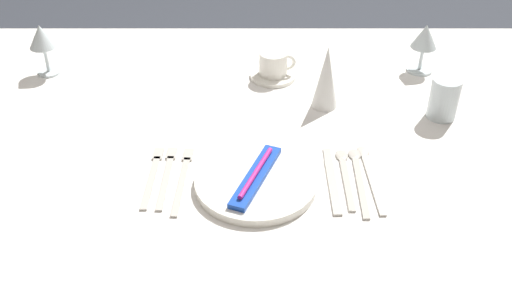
% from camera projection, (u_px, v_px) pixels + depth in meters
% --- Properties ---
extents(dining_table, '(1.80, 1.11, 0.74)m').
position_uv_depth(dining_table, '(248.00, 155.00, 1.45)').
color(dining_table, white).
rests_on(dining_table, ground).
extents(dinner_plate, '(0.25, 0.25, 0.02)m').
position_uv_depth(dinner_plate, '(256.00, 182.00, 1.23)').
color(dinner_plate, white).
rests_on(dinner_plate, dining_table).
extents(toothbrush_package, '(0.11, 0.21, 0.02)m').
position_uv_depth(toothbrush_package, '(256.00, 176.00, 1.22)').
color(toothbrush_package, blue).
rests_on(toothbrush_package, dinner_plate).
extents(fork_outer, '(0.03, 0.22, 0.00)m').
position_uv_depth(fork_outer, '(183.00, 178.00, 1.25)').
color(fork_outer, beige).
rests_on(fork_outer, dining_table).
extents(fork_inner, '(0.02, 0.21, 0.00)m').
position_uv_depth(fork_inner, '(167.00, 174.00, 1.26)').
color(fork_inner, beige).
rests_on(fork_inner, dining_table).
extents(fork_salad, '(0.02, 0.21, 0.00)m').
position_uv_depth(fork_salad, '(153.00, 174.00, 1.26)').
color(fork_salad, beige).
rests_on(fork_salad, dining_table).
extents(dinner_knife, '(0.02, 0.22, 0.00)m').
position_uv_depth(dinner_knife, '(332.00, 181.00, 1.24)').
color(dinner_knife, beige).
rests_on(dinner_knife, dining_table).
extents(spoon_soup, '(0.03, 0.20, 0.01)m').
position_uv_depth(spoon_soup, '(345.00, 171.00, 1.27)').
color(spoon_soup, beige).
rests_on(spoon_soup, dining_table).
extents(spoon_dessert, '(0.03, 0.23, 0.01)m').
position_uv_depth(spoon_dessert, '(358.00, 173.00, 1.26)').
color(spoon_dessert, beige).
rests_on(spoon_dessert, dining_table).
extents(spoon_tea, '(0.03, 0.23, 0.01)m').
position_uv_depth(spoon_tea, '(369.00, 170.00, 1.27)').
color(spoon_tea, beige).
rests_on(spoon_tea, dining_table).
extents(saucer_left, '(0.12, 0.12, 0.01)m').
position_uv_depth(saucer_left, '(273.00, 76.00, 1.60)').
color(saucer_left, white).
rests_on(saucer_left, dining_table).
extents(coffee_cup_left, '(0.10, 0.07, 0.06)m').
position_uv_depth(coffee_cup_left, '(274.00, 63.00, 1.58)').
color(coffee_cup_left, white).
rests_on(coffee_cup_left, saucer_left).
extents(wine_glass_centre, '(0.07, 0.07, 0.13)m').
position_uv_depth(wine_glass_centre, '(425.00, 39.00, 1.58)').
color(wine_glass_centre, silver).
rests_on(wine_glass_centre, dining_table).
extents(wine_glass_left, '(0.07, 0.07, 0.14)m').
position_uv_depth(wine_glass_left, '(42.00, 39.00, 1.56)').
color(wine_glass_left, silver).
rests_on(wine_glass_left, dining_table).
extents(drink_tumbler, '(0.07, 0.07, 0.10)m').
position_uv_depth(drink_tumbler, '(444.00, 100.00, 1.42)').
color(drink_tumbler, silver).
rests_on(drink_tumbler, dining_table).
extents(napkin_folded, '(0.06, 0.06, 0.16)m').
position_uv_depth(napkin_folded, '(326.00, 77.00, 1.44)').
color(napkin_folded, white).
rests_on(napkin_folded, dining_table).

